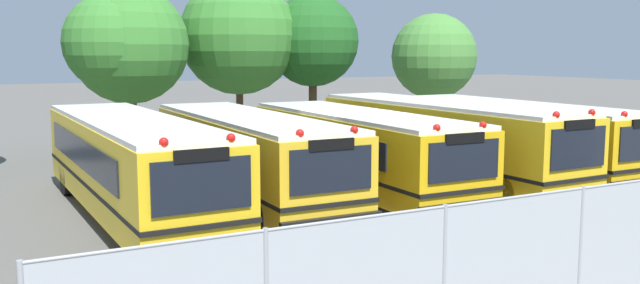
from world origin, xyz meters
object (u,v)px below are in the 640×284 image
school_bus_4 (515,135)px  tree_2 (237,35)px  school_bus_3 (441,139)px  school_bus_1 (247,155)px  tree_3 (311,42)px  tree_4 (436,57)px  school_bus_0 (131,163)px  traffic_cone (466,273)px  school_bus_2 (358,149)px  tree_1 (123,44)px

school_bus_4 → tree_2: bearing=-62.0°
school_bus_3 → school_bus_1: bearing=-4.1°
tree_3 → tree_4: tree_3 is taller
school_bus_1 → tree_2: 12.17m
school_bus_0 → traffic_cone: bearing=114.6°
school_bus_0 → traffic_cone: (3.97, -8.32, -1.09)m
school_bus_1 → school_bus_4: bearing=180.0°
school_bus_2 → tree_3: (3.85, 10.55, 3.32)m
school_bus_0 → traffic_cone: size_ratio=17.24×
school_bus_3 → school_bus_4: 3.27m
school_bus_0 → school_bus_1: 3.21m
tree_1 → traffic_cone: size_ratio=10.59×
tree_3 → school_bus_2: bearing=-110.0°
school_bus_4 → tree_4: (3.66, 9.22, 2.59)m
tree_4 → school_bus_2: bearing=-137.0°
school_bus_4 → tree_3: tree_3 is taller
tree_1 → traffic_cone: (1.93, -18.36, -4.19)m
school_bus_0 → school_bus_3: bearing=177.9°
school_bus_1 → school_bus_4: size_ratio=0.99×
tree_2 → traffic_cone: bearing=-99.4°
tree_2 → school_bus_1: bearing=-110.0°
school_bus_4 → tree_3: bearing=-76.1°
traffic_cone → school_bus_2: bearing=71.8°
tree_4 → tree_1: bearing=176.6°
school_bus_4 → tree_2: size_ratio=1.37×
school_bus_0 → tree_1: bearing=-102.5°
school_bus_2 → school_bus_1: bearing=-4.4°
school_bus_0 → school_bus_2: school_bus_0 is taller
school_bus_1 → school_bus_3: school_bus_3 is taller
school_bus_1 → traffic_cone: bearing=96.1°
traffic_cone → school_bus_1: bearing=95.2°
school_bus_4 → tree_2: tree_2 is taller
school_bus_3 → tree_3: size_ratio=1.60×
school_bus_4 → traffic_cone: (-9.04, -8.27, -1.05)m
school_bus_1 → tree_4: tree_4 is taller
school_bus_3 → traffic_cone: 10.03m
traffic_cone → school_bus_4: bearing=42.4°
school_bus_4 → tree_4: 10.25m
school_bus_4 → traffic_cone: size_ratio=15.90×
school_bus_2 → school_bus_4: size_ratio=0.97×
school_bus_2 → school_bus_4: bearing=-177.9°
tree_1 → tree_2: 5.25m
school_bus_2 → school_bus_3: bearing=-179.0°
school_bus_0 → tree_1: 10.70m
school_bus_3 → tree_3: tree_3 is taller
school_bus_0 → tree_2: (7.18, 11.03, 3.53)m
school_bus_2 → traffic_cone: (-2.67, -8.11, -1.03)m
tree_4 → traffic_cone: 21.91m
school_bus_2 → tree_4: tree_4 is taller
school_bus_0 → school_bus_1: bearing=-179.2°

